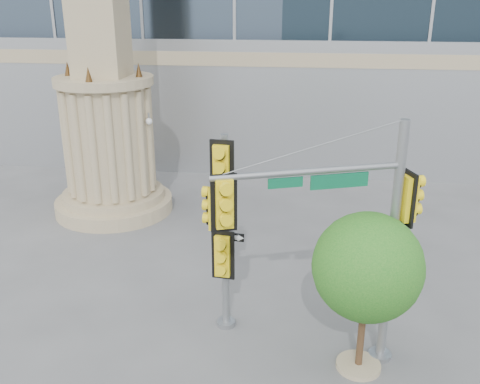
# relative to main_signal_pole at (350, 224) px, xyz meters

# --- Properties ---
(ground) EXTENTS (120.00, 120.00, 0.00)m
(ground) POSITION_rel_main_signal_pole_xyz_m (-2.14, -0.84, -3.44)
(ground) COLOR #545456
(ground) RESTS_ON ground
(monument) EXTENTS (4.40, 4.40, 16.60)m
(monument) POSITION_rel_main_signal_pole_xyz_m (-8.14, 8.16, 2.08)
(monument) COLOR tan
(monument) RESTS_ON ground
(main_signal_pole) EXTENTS (4.12, 1.80, 5.54)m
(main_signal_pole) POSITION_rel_main_signal_pole_xyz_m (0.00, 0.00, 0.00)
(main_signal_pole) COLOR slate
(main_signal_pole) RESTS_ON ground
(secondary_signal_pole) EXTENTS (0.85, 0.68, 4.93)m
(secondary_signal_pole) POSITION_rel_main_signal_pole_xyz_m (-2.81, 1.05, -0.54)
(secondary_signal_pole) COLOR slate
(secondary_signal_pole) RESTS_ON ground
(street_tree) EXTENTS (2.36, 2.31, 3.68)m
(street_tree) POSITION_rel_main_signal_pole_xyz_m (0.47, -0.08, -1.01)
(street_tree) COLOR tan
(street_tree) RESTS_ON ground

